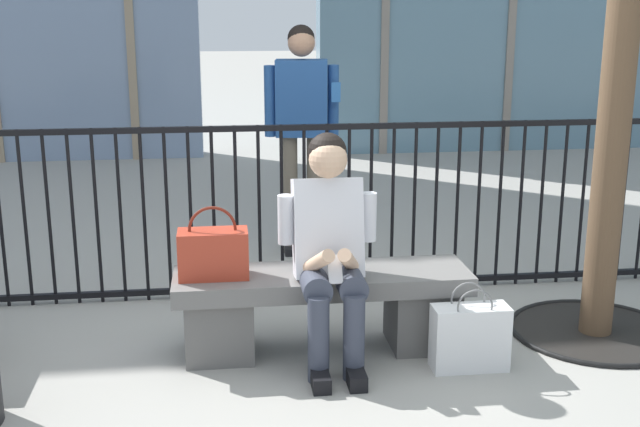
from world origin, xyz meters
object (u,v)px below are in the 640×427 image
Objects in this scene: stone_bench at (322,303)px; shopping_bag at (470,337)px; bystander_at_railing at (302,122)px; handbag_on_bench at (213,253)px; seated_person_with_phone at (330,243)px.

shopping_bag is at bearing -24.62° from stone_bench.
bystander_at_railing is at bearing 87.38° from stone_bench.
stone_bench is 4.14× the size of handbag_on_bench.
bystander_at_railing reaches higher than shopping_bag.
stone_bench is at bearing -92.62° from bystander_at_railing.
seated_person_with_phone is 2.00m from bystander_at_railing.
seated_person_with_phone is at bearing 163.80° from shopping_bag.
bystander_at_railing reaches higher than handbag_on_bench.
seated_person_with_phone reaches higher than handbag_on_bench.
handbag_on_bench is 0.85× the size of shopping_bag.
seated_person_with_phone is at bearing -80.51° from stone_bench.
handbag_on_bench is 2.01m from bystander_at_railing.
seated_person_with_phone is 3.14× the size of handbag_on_bench.
handbag_on_bench is (-0.60, 0.12, -0.07)m from seated_person_with_phone.
bystander_at_railing is (0.66, 1.85, 0.42)m from handbag_on_bench.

